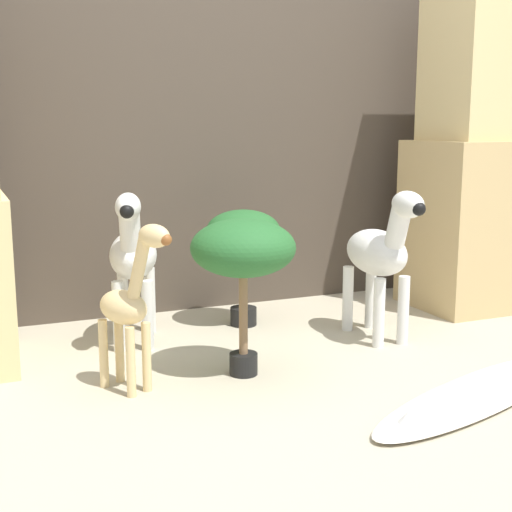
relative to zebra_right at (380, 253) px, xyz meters
name	(u,v)px	position (x,y,z in m)	size (l,w,h in m)	color
ground_plane	(319,387)	(-0.54, -0.44, -0.40)	(14.00, 14.00, 0.00)	#B2A88E
wall_back	(202,100)	(-0.54, 0.89, 0.70)	(6.40, 0.08, 2.20)	#473D33
rock_pillar_right	(484,167)	(0.86, 0.34, 0.35)	(0.73, 0.54, 1.66)	tan
zebra_right	(380,253)	(0.00, 0.00, 0.00)	(0.22, 0.56, 0.70)	silver
zebra_left	(133,256)	(-1.05, 0.37, 0.00)	(0.32, 0.56, 0.70)	silver
giraffe_figurine	(130,303)	(-1.20, -0.20, -0.07)	(0.25, 0.36, 0.64)	#E0C184
potted_palm_front	(243,235)	(-0.49, 0.46, 0.04)	(0.36, 0.36, 0.57)	black
potted_palm_back	(243,252)	(-0.75, -0.20, 0.09)	(0.41, 0.41, 0.62)	black
surfboard	(477,394)	(-0.06, -0.76, -0.39)	(1.22, 0.67, 0.07)	silver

